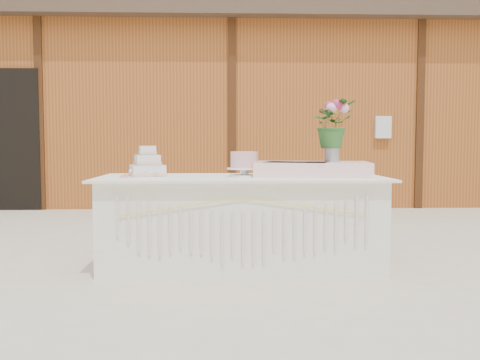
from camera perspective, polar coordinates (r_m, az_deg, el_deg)
name	(u,v)px	position (r m, az deg, el deg)	size (l,w,h in m)	color
ground	(241,267)	(4.60, 0.13, -9.24)	(80.00, 80.00, 0.00)	beige
barn	(230,111)	(10.49, -1.12, 7.40)	(12.60, 4.60, 3.30)	#9C5620
cake_table	(241,222)	(4.53, 0.13, -4.48)	(2.40, 1.00, 0.77)	white
wedding_cake	(147,166)	(4.63, -9.84, 1.50)	(0.36, 0.36, 0.26)	white
pink_cake_stand	(244,163)	(4.48, 0.45, 1.86)	(0.29, 0.29, 0.21)	white
satin_runner	(311,169)	(4.59, 7.62, 1.17)	(0.96, 0.56, 0.12)	#F6CFC6
flower_vase	(332,152)	(4.61, 9.77, 2.95)	(0.12, 0.12, 0.17)	silver
bouquet	(332,118)	(4.61, 9.81, 6.51)	(0.37, 0.32, 0.41)	#2E6126
loose_flowers	(129,175)	(4.61, -11.78, 0.50)	(0.14, 0.35, 0.02)	pink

